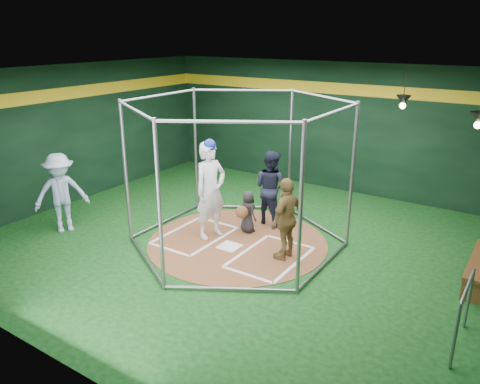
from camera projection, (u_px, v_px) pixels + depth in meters
The scene contains 14 objects.
room_shell at pixel (237, 163), 9.39m from camera, with size 10.10×9.10×3.53m.
clay_disc at pixel (237, 242), 9.96m from camera, with size 3.80×3.80×0.01m, color brown.
home_plate at pixel (229, 246), 9.72m from camera, with size 0.43×0.43×0.01m, color white.
batter_box_left at pixel (195, 235), 10.25m from camera, with size 1.17×1.77×0.01m.
batter_box_right at pixel (270, 257), 9.26m from camera, with size 1.17×1.77×0.01m.
batting_cage at pixel (237, 175), 9.47m from camera, with size 4.05×4.67×3.00m.
pendant_lamp_near at pixel (403, 100), 10.76m from camera, with size 0.34×0.34×0.90m.
pendant_lamp_far at pixel (479, 118), 8.56m from camera, with size 0.34×0.34×0.90m.
batter_figure at pixel (211, 190), 9.90m from camera, with size 0.67×0.86×2.16m.
visitor_leopard at pixel (287, 219), 9.01m from camera, with size 0.96×0.40×1.64m, color #A98748.
catcher_figure at pixel (247, 212), 10.28m from camera, with size 0.55×0.62×0.95m.
umpire at pixel (271, 188), 10.67m from camera, with size 0.84×0.65×1.72m, color black.
bystander_blue at pixel (61, 193), 10.26m from camera, with size 1.15×0.66×1.78m, color #9EAED2.
steel_railing at pixel (464, 306), 6.46m from camera, with size 0.05×1.15×0.99m.
Camera 1 is at (5.04, -7.54, 4.26)m, focal length 35.00 mm.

